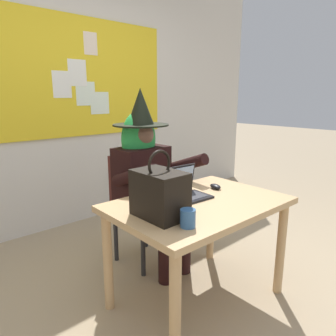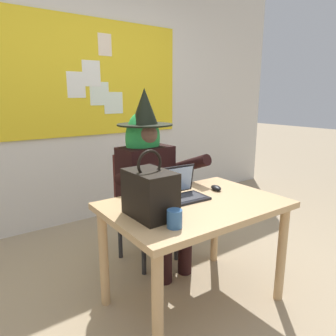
# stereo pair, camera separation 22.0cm
# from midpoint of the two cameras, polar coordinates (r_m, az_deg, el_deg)

# --- Properties ---
(ground_plane) EXTENTS (24.00, 24.00, 0.00)m
(ground_plane) POSITION_cam_midpoint_polar(r_m,az_deg,el_deg) (2.29, 8.08, -23.77)
(ground_plane) COLOR tan
(wall_back_bulletin) EXTENTS (5.91, 2.04, 2.83)m
(wall_back_bulletin) POSITION_cam_midpoint_polar(r_m,az_deg,el_deg) (3.44, -14.40, 13.75)
(wall_back_bulletin) COLOR silver
(wall_back_bulletin) RESTS_ON ground
(desk_main) EXTENTS (1.13, 0.78, 0.71)m
(desk_main) POSITION_cam_midpoint_polar(r_m,az_deg,el_deg) (2.02, 8.06, -8.96)
(desk_main) COLOR tan
(desk_main) RESTS_ON ground
(chair_at_desk) EXTENTS (0.45, 0.45, 0.90)m
(chair_at_desk) POSITION_cam_midpoint_polar(r_m,az_deg,el_deg) (2.63, -2.48, -5.99)
(chair_at_desk) COLOR #4C1E19
(chair_at_desk) RESTS_ON ground
(person_costumed) EXTENTS (0.61, 0.69, 1.43)m
(person_costumed) POSITION_cam_midpoint_polar(r_m,az_deg,el_deg) (2.46, -0.79, -0.44)
(person_costumed) COLOR black
(person_costumed) RESTS_ON ground
(laptop) EXTENTS (0.28, 0.24, 0.20)m
(laptop) POSITION_cam_midpoint_polar(r_m,az_deg,el_deg) (2.05, 5.74, -4.22)
(laptop) COLOR black
(laptop) RESTS_ON desk_main
(computer_mouse) EXTENTS (0.09, 0.12, 0.03)m
(computer_mouse) POSITION_cam_midpoint_polar(r_m,az_deg,el_deg) (2.25, 11.60, -3.63)
(computer_mouse) COLOR black
(computer_mouse) RESTS_ON desk_main
(handbag) EXTENTS (0.20, 0.30, 0.38)m
(handbag) POSITION_cam_midpoint_polar(r_m,az_deg,el_deg) (1.71, 0.35, -4.70)
(handbag) COLOR black
(handbag) RESTS_ON desk_main
(coffee_mug) EXTENTS (0.08, 0.08, 0.09)m
(coffee_mug) POSITION_cam_midpoint_polar(r_m,az_deg,el_deg) (1.60, 5.21, -9.34)
(coffee_mug) COLOR #336099
(coffee_mug) RESTS_ON desk_main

